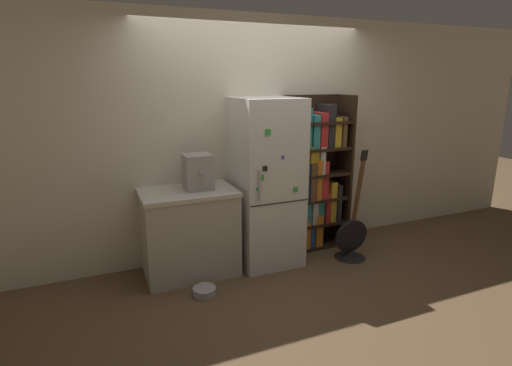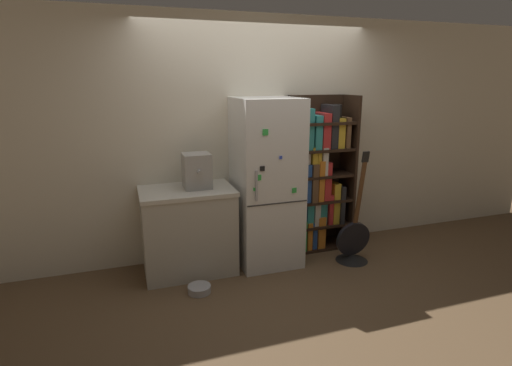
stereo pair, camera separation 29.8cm
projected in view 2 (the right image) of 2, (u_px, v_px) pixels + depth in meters
ground_plane at (270, 264)px, 4.30m from camera, size 16.00×16.00×0.00m
wall_back at (256, 138)px, 4.41m from camera, size 8.00×0.05×2.60m
refrigerator at (266, 183)px, 4.19m from camera, size 0.64×0.68×1.76m
bookshelf at (317, 178)px, 4.56m from camera, size 0.71×0.37×1.77m
kitchen_counter at (188, 230)px, 4.07m from camera, size 0.93×0.62×0.88m
espresso_machine at (197, 171)px, 3.97m from camera, size 0.27×0.31×0.35m
guitar at (353, 246)px, 4.35m from camera, size 0.39×0.35×1.24m
pet_bowl at (199, 289)px, 3.73m from camera, size 0.22×0.22×0.07m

